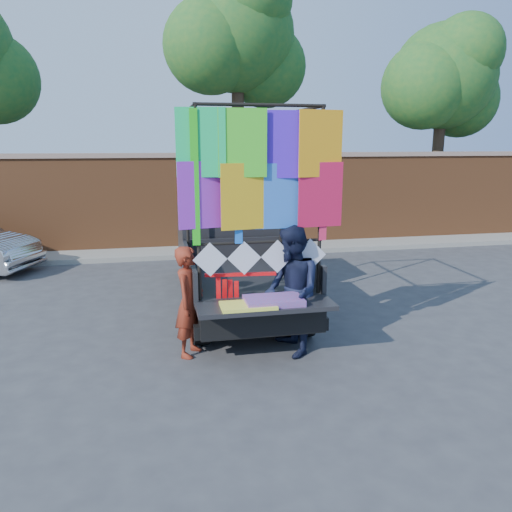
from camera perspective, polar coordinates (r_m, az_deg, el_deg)
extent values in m
plane|color=#38383A|center=(7.41, 1.09, -10.10)|extent=(90.00, 90.00, 0.00)
cube|color=brown|center=(13.83, -5.28, 6.04)|extent=(30.00, 0.35, 2.50)
cube|color=gray|center=(13.74, -5.39, 11.43)|extent=(30.00, 0.45, 0.12)
cube|color=gray|center=(13.34, -4.84, 0.61)|extent=(30.00, 1.20, 0.12)
cylinder|color=#38281C|center=(15.06, -2.05, 12.29)|extent=(0.36, 0.36, 5.46)
sphere|color=#1A5D24|center=(15.35, -2.15, 24.01)|extent=(3.20, 3.20, 3.20)
sphere|color=#1A5D24|center=(15.78, 1.07, 20.84)|extent=(2.40, 2.40, 2.40)
sphere|color=#1A5D24|center=(14.87, -5.23, 22.80)|extent=(2.60, 2.60, 2.60)
cylinder|color=#38281C|center=(17.38, 19.96, 10.12)|extent=(0.36, 0.36, 4.55)
sphere|color=#1A5D24|center=(17.48, 20.65, 18.64)|extent=(3.20, 3.20, 3.20)
sphere|color=#1A5D24|center=(18.23, 22.29, 16.19)|extent=(2.40, 2.40, 2.40)
sphere|color=#1A5D24|center=(16.79, 18.69, 17.94)|extent=(2.60, 2.60, 2.60)
sphere|color=#1A5D24|center=(17.22, 22.86, 20.76)|extent=(2.20, 2.20, 2.20)
cylinder|color=black|center=(9.96, -7.82, -2.12)|extent=(0.22, 0.66, 0.66)
cylinder|color=black|center=(7.38, -6.35, -7.51)|extent=(0.22, 0.66, 0.66)
cylinder|color=black|center=(10.17, 1.03, -1.68)|extent=(0.22, 0.66, 0.66)
cylinder|color=black|center=(7.66, 5.50, -6.70)|extent=(0.22, 0.66, 0.66)
cube|color=black|center=(8.65, -2.01, -3.15)|extent=(1.71, 4.23, 0.30)
cube|color=black|center=(7.86, -1.10, -2.67)|extent=(1.81, 2.31, 0.10)
cube|color=black|center=(7.70, -7.61, -1.42)|extent=(0.06, 2.31, 0.45)
cube|color=black|center=(8.00, 5.13, -0.80)|extent=(0.06, 2.31, 0.45)
cube|color=black|center=(8.89, -2.44, 0.63)|extent=(1.81, 0.06, 0.45)
cube|color=black|center=(9.83, -3.36, 2.11)|extent=(1.81, 1.61, 1.26)
cube|color=#8C9EAD|center=(9.32, -2.99, 4.03)|extent=(1.61, 0.06, 0.55)
cube|color=#8C9EAD|center=(10.53, -3.97, 3.94)|extent=(1.61, 0.10, 0.70)
cube|color=black|center=(10.95, -4.18, 1.88)|extent=(1.76, 0.91, 0.55)
cube|color=black|center=(6.53, 1.16, -5.76)|extent=(1.81, 0.55, 0.06)
cube|color=black|center=(6.88, 0.72, -8.18)|extent=(1.86, 0.15, 0.18)
cylinder|color=black|center=(6.46, -6.68, 5.68)|extent=(0.05, 0.05, 2.52)
cylinder|color=black|center=(8.55, -7.94, 7.41)|extent=(0.05, 0.05, 2.52)
cylinder|color=black|center=(6.80, 7.38, 6.02)|extent=(0.05, 0.05, 2.52)
cylinder|color=black|center=(8.82, 2.92, 7.67)|extent=(0.05, 0.05, 2.52)
cylinder|color=black|center=(6.55, 0.56, 16.89)|extent=(1.71, 0.04, 0.04)
cylinder|color=black|center=(8.62, -2.51, 15.93)|extent=(1.71, 0.04, 0.04)
cylinder|color=black|center=(7.48, -7.68, 16.29)|extent=(0.04, 2.16, 0.04)
cylinder|color=black|center=(7.77, 5.05, 16.22)|extent=(0.04, 2.16, 0.04)
cylinder|color=black|center=(6.66, 0.52, 1.60)|extent=(1.71, 0.04, 0.04)
cube|color=#0EC662|center=(6.40, -6.21, 12.85)|extent=(0.62, 0.02, 0.86)
cube|color=#43DF27|center=(6.42, -1.59, 12.92)|extent=(0.62, 0.02, 0.86)
cube|color=#4619E4|center=(6.57, 2.79, 12.91)|extent=(0.62, 0.02, 0.86)
cube|color=#FFA015|center=(6.67, 7.17, 12.83)|extent=(0.62, 0.02, 0.86)
cube|color=#A92BDA|center=(6.43, -6.07, 7.01)|extent=(0.62, 0.02, 0.86)
cube|color=gold|center=(6.46, -1.55, 7.11)|extent=(0.62, 0.02, 0.86)
cube|color=blue|center=(6.60, 2.72, 7.22)|extent=(0.62, 0.02, 0.86)
cube|color=#D01741|center=(6.71, 7.01, 7.23)|extent=(0.62, 0.02, 0.86)
cube|color=#22D01A|center=(6.38, -7.00, 8.76)|extent=(0.10, 0.01, 1.71)
cube|color=#E32551|center=(6.74, 7.83, 8.95)|extent=(0.10, 0.01, 1.71)
cube|color=blue|center=(6.45, -2.04, 8.89)|extent=(0.10, 0.01, 1.71)
cube|color=white|center=(6.57, -5.27, -0.41)|extent=(0.46, 0.01, 0.46)
cube|color=white|center=(6.63, -1.35, -0.23)|extent=(0.46, 0.01, 0.46)
cube|color=white|center=(6.73, 2.47, -0.05)|extent=(0.46, 0.01, 0.46)
cube|color=white|center=(6.85, 6.18, 0.12)|extent=(0.46, 0.01, 0.46)
cube|color=#DE3171|center=(6.53, 2.03, -5.12)|extent=(0.75, 0.45, 0.08)
cube|color=#F4F94E|center=(6.40, -0.91, -5.68)|extent=(0.70, 0.40, 0.04)
imported|color=maroon|center=(6.90, -7.62, -5.18)|extent=(0.58, 0.67, 1.54)
imported|color=#141932|center=(6.85, 4.11, -4.01)|extent=(0.76, 0.94, 1.81)
cube|color=#F70D12|center=(6.75, -1.79, -2.11)|extent=(0.97, 0.15, 0.04)
cube|color=#F70D12|center=(6.77, -4.29, -4.78)|extent=(0.06, 0.02, 0.56)
cube|color=#F70D12|center=(6.79, -3.61, -4.90)|extent=(0.06, 0.02, 0.56)
cube|color=#F70D12|center=(6.81, -2.92, -5.03)|extent=(0.06, 0.02, 0.56)
cube|color=#F70D12|center=(6.83, -2.24, -5.15)|extent=(0.06, 0.02, 0.56)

